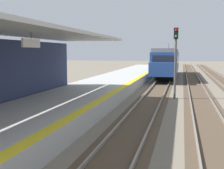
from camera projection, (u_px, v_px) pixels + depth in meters
station_platform at (83, 96)px, 19.44m from camera, size 5.00×80.00×0.91m
track_pair_nearest_platform at (154, 96)px, 22.31m from camera, size 2.34×120.00×0.16m
track_pair_middle at (200, 98)px, 21.50m from camera, size 2.34×120.00×0.16m
approaching_train at (167, 61)px, 39.64m from camera, size 2.93×19.60×4.76m
rail_signal_post at (176, 56)px, 20.93m from camera, size 0.32×0.34×5.20m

